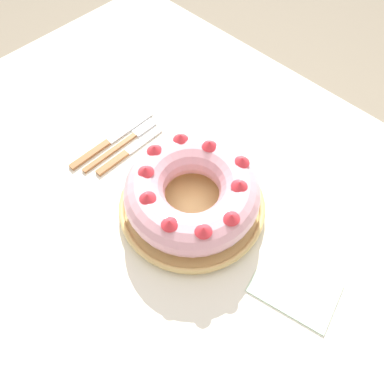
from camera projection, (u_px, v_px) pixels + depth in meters
name	position (u px, v px, depth m)	size (l,w,h in m)	color
ground_plane	(194.00, 313.00, 1.42)	(8.00, 8.00, 0.00)	gray
dining_table	(195.00, 234.00, 0.86)	(1.51, 1.04, 0.76)	silver
serving_dish	(192.00, 206.00, 0.79)	(0.31, 0.31, 0.03)	tan
bundt_cake	(192.00, 192.00, 0.74)	(0.27, 0.27, 0.09)	#E09EAD
fork	(126.00, 141.00, 0.89)	(0.02, 0.21, 0.01)	#936038
serving_knife	(107.00, 143.00, 0.89)	(0.02, 0.24, 0.01)	#936038
cake_knife	(126.00, 153.00, 0.87)	(0.02, 0.19, 0.01)	#936038
napkin	(295.00, 288.00, 0.70)	(0.15, 0.11, 0.00)	#B2D1B7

